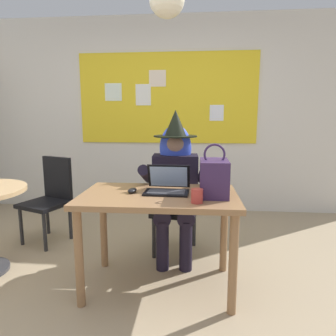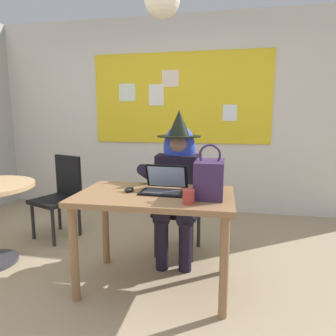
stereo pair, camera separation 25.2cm
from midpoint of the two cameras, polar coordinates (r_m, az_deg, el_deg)
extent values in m
plane|color=tan|center=(2.45, -8.60, -22.72)|extent=(24.00, 24.00, 0.00)
cube|color=silver|center=(4.23, -1.78, 9.76)|extent=(5.31, 0.10, 2.63)
cube|color=yellow|center=(4.18, -1.91, 13.01)|extent=(2.40, 0.02, 1.20)
cube|color=white|center=(4.33, -11.99, 13.85)|extent=(0.23, 0.01, 0.23)
cube|color=#F4E0C6|center=(4.21, -3.79, 16.54)|extent=(0.23, 0.01, 0.21)
cube|color=white|center=(4.22, -6.45, 13.58)|extent=(0.21, 0.00, 0.28)
cube|color=white|center=(4.13, 7.43, 10.28)|extent=(0.19, 0.01, 0.21)
cube|color=#8E6642|center=(2.26, -4.94, -5.41)|extent=(1.17, 0.72, 0.04)
cylinder|color=#8E6642|center=(2.27, -19.65, -15.88)|extent=(0.06, 0.06, 0.70)
cylinder|color=#8E6642|center=(2.10, 8.69, -17.63)|extent=(0.06, 0.06, 0.70)
cylinder|color=#8E6642|center=(2.77, -14.69, -10.91)|extent=(0.06, 0.06, 0.70)
cylinder|color=#8E6642|center=(2.62, 7.78, -11.81)|extent=(0.06, 0.06, 0.70)
cube|color=black|center=(2.93, -1.15, -8.10)|extent=(0.46, 0.46, 0.04)
cube|color=black|center=(3.05, -0.43, -2.63)|extent=(0.38, 0.08, 0.45)
cylinder|color=#262628|center=(2.82, 1.61, -13.54)|extent=(0.04, 0.04, 0.39)
cylinder|color=#262628|center=(2.89, -5.24, -12.99)|extent=(0.04, 0.04, 0.39)
cylinder|color=#262628|center=(3.13, 2.62, -11.11)|extent=(0.04, 0.04, 0.39)
cylinder|color=#262628|center=(3.20, -3.53, -10.69)|extent=(0.04, 0.04, 0.39)
cylinder|color=black|center=(2.66, 0.59, -14.54)|extent=(0.11, 0.11, 0.43)
cylinder|color=black|center=(2.68, -3.84, -14.43)|extent=(0.11, 0.11, 0.43)
cylinder|color=black|center=(2.73, 0.72, -8.35)|extent=(0.17, 0.43, 0.15)
cylinder|color=black|center=(2.74, -3.50, -8.28)|extent=(0.17, 0.43, 0.15)
cube|color=black|center=(2.88, -1.12, -2.66)|extent=(0.43, 0.28, 0.52)
cylinder|color=black|center=(2.62, 4.00, -1.35)|extent=(0.11, 0.47, 0.24)
cylinder|color=black|center=(2.66, -6.84, -1.25)|extent=(0.11, 0.47, 0.24)
sphere|color=#A37A60|center=(2.82, -1.15, 4.50)|extent=(0.20, 0.20, 0.20)
ellipsoid|color=blue|center=(2.86, -1.11, 3.75)|extent=(0.31, 0.23, 0.44)
cylinder|color=black|center=(2.82, -1.15, 6.02)|extent=(0.40, 0.40, 0.01)
cone|color=black|center=(2.81, -1.16, 8.48)|extent=(0.21, 0.21, 0.24)
cube|color=black|center=(2.25, -3.51, -4.70)|extent=(0.34, 0.21, 0.01)
cube|color=#333338|center=(2.25, -3.51, -4.50)|extent=(0.28, 0.15, 0.00)
cube|color=black|center=(2.36, -2.90, -1.55)|extent=(0.33, 0.09, 0.19)
cube|color=#99B7E0|center=(2.35, -2.94, -1.68)|extent=(0.29, 0.07, 0.16)
ellipsoid|color=black|center=(2.31, -9.89, -4.24)|extent=(0.07, 0.11, 0.03)
cube|color=#38234C|center=(2.18, 5.41, -1.90)|extent=(0.20, 0.30, 0.26)
torus|color=#38234C|center=(2.15, 5.48, 2.53)|extent=(0.16, 0.02, 0.16)
cylinder|color=#B23833|center=(2.00, 1.90, -5.33)|extent=(0.08, 0.08, 0.09)
cube|color=black|center=(3.45, -24.20, -6.24)|extent=(0.54, 0.54, 0.04)
cube|color=black|center=(3.51, -22.09, -1.71)|extent=(0.37, 0.17, 0.45)
cylinder|color=#262628|center=(3.29, -24.34, -10.99)|extent=(0.04, 0.04, 0.39)
cylinder|color=#262628|center=(3.55, -27.87, -9.75)|extent=(0.04, 0.04, 0.39)
cylinder|color=#262628|center=(3.50, -19.98, -9.48)|extent=(0.04, 0.04, 0.39)
cylinder|color=#262628|center=(3.74, -23.60, -8.45)|extent=(0.04, 0.04, 0.39)
camera|label=1|loc=(0.13, -92.86, -0.49)|focal=32.31mm
camera|label=2|loc=(0.13, 87.14, 0.49)|focal=32.31mm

